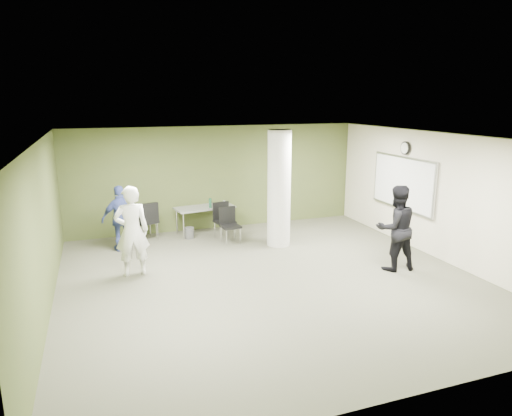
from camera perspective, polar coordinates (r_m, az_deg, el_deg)
name	(u,v)px	position (r m, az deg, el deg)	size (l,w,h in m)	color
floor	(270,279)	(9.19, 1.74, -8.88)	(8.00, 8.00, 0.00)	#4D4D3D
ceiling	(271,138)	(8.53, 1.88, 8.80)	(8.00, 8.00, 0.00)	white
wall_back	(217,178)	(12.49, -4.86, 3.78)	(8.00, 0.02, 2.80)	#535D2C
wall_left	(43,230)	(8.24, -25.12, -2.56)	(0.02, 8.00, 2.80)	#535D2C
wall_right_cream	(439,196)	(10.83, 21.94, 1.34)	(0.02, 8.00, 2.80)	beige
column	(279,189)	(10.93, 2.90, 2.42)	(0.56, 0.56, 2.80)	silver
whiteboard	(403,183)	(11.68, 17.85, 2.99)	(0.05, 2.30, 1.30)	silver
wall_clock	(405,148)	(11.56, 18.16, 7.13)	(0.06, 0.32, 0.32)	black
folding_table	(205,209)	(12.09, -6.39, -0.07)	(1.62, 0.90, 0.98)	gray
wastebasket	(189,233)	(11.86, -8.33, -3.09)	(0.24, 0.24, 0.28)	#4C4C4C
chair_back_left	(147,218)	(11.90, -13.51, -1.17)	(0.59, 0.59, 0.96)	black
chair_back_right	(148,219)	(11.74, -13.39, -1.30)	(0.63, 0.63, 0.98)	black
chair_table_left	(229,222)	(11.32, -3.38, -1.79)	(0.49, 0.49, 0.89)	black
chair_table_right	(223,218)	(11.67, -4.14, -1.20)	(0.54, 0.54, 0.93)	black
woman_white	(132,231)	(9.43, -15.26, -2.82)	(0.67, 0.44, 1.85)	white
man_black	(396,228)	(9.85, 17.08, -2.41)	(0.87, 0.68, 1.80)	black
man_blue	(121,218)	(11.11, -16.47, -1.24)	(0.91, 0.38, 1.56)	#38468B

